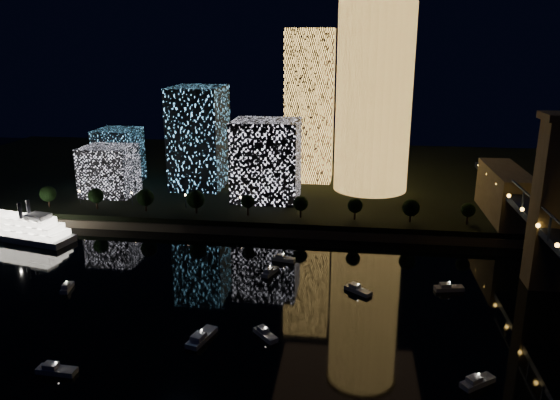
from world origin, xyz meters
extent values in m
plane|color=black|center=(0.00, 0.00, 0.00)|extent=(520.00, 520.00, 0.00)
cube|color=black|center=(0.00, 160.00, 2.50)|extent=(420.00, 160.00, 5.00)
cube|color=#6B5E4C|center=(0.00, 82.00, 1.50)|extent=(420.00, 6.00, 3.00)
cylinder|color=#F1B04D|center=(16.53, 132.86, 47.97)|extent=(32.00, 32.00, 85.94)
cube|color=#F1B04D|center=(-11.93, 147.95, 39.31)|extent=(21.57, 21.57, 68.62)
cube|color=silver|center=(-26.58, 111.47, 21.37)|extent=(26.61, 22.51, 32.75)
cube|color=#58B5EF|center=(-59.53, 129.20, 27.11)|extent=(22.11, 28.75, 44.23)
cube|color=silver|center=(-93.78, 109.27, 15.36)|extent=(20.73, 18.84, 20.73)
cube|color=#58B5EF|center=(-97.77, 129.06, 17.43)|extent=(17.75, 19.53, 24.85)
cube|color=#6B5E4C|center=(65.00, 50.00, 24.00)|extent=(11.00, 9.00, 48.00)
cube|color=#6B5E4C|center=(65.00, 100.00, 11.50)|extent=(12.00, 40.00, 23.00)
cube|color=navy|center=(60.00, 36.00, 21.50)|extent=(0.50, 0.50, 7.00)
cube|color=navy|center=(60.00, 60.00, 21.50)|extent=(0.50, 0.50, 7.00)
sphere|color=gold|center=(59.50, 45.00, 19.80)|extent=(1.20, 1.20, 1.20)
sphere|color=gold|center=(59.50, 90.00, 19.80)|extent=(1.20, 1.20, 1.20)
cube|color=silver|center=(-111.23, 66.39, 1.14)|extent=(46.86, 20.19, 2.28)
cube|color=white|center=(-111.23, 66.39, 3.33)|extent=(42.94, 18.43, 2.09)
cube|color=white|center=(-111.23, 66.39, 5.42)|extent=(39.02, 16.67, 2.09)
cube|color=white|center=(-111.23, 66.39, 7.52)|extent=(33.24, 14.49, 2.09)
cube|color=silver|center=(-100.08, 63.89, 9.33)|extent=(8.68, 7.23, 1.71)
cylinder|color=black|center=(-106.07, 63.28, 11.42)|extent=(1.33, 1.33, 5.71)
cylinder|color=black|center=(-105.24, 67.00, 11.42)|extent=(1.33, 1.33, 5.71)
cube|color=silver|center=(-12.54, 57.80, 0.60)|extent=(7.75, 3.68, 1.20)
cube|color=silver|center=(-13.64, 58.00, 1.70)|extent=(2.91, 2.37, 1.00)
sphere|color=white|center=(-12.54, 57.80, 2.60)|extent=(0.36, 0.36, 0.36)
cube|color=silver|center=(11.26, 37.88, 0.60)|extent=(8.09, 7.21, 1.20)
cube|color=silver|center=(10.29, 38.65, 1.70)|extent=(3.59, 3.48, 1.00)
sphere|color=white|center=(11.26, 37.88, 2.60)|extent=(0.36, 0.36, 0.36)
cube|color=silver|center=(37.05, 42.65, 0.60)|extent=(8.54, 4.16, 1.20)
cube|color=silver|center=(35.84, 42.41, 1.70)|extent=(3.23, 2.65, 1.00)
sphere|color=white|center=(37.05, 42.65, 2.60)|extent=(0.36, 0.36, 0.36)
cube|color=silver|center=(-53.07, -9.92, 0.60)|extent=(8.75, 3.16, 1.20)
cube|color=silver|center=(-54.36, -9.86, 1.70)|extent=(3.12, 2.38, 1.00)
sphere|color=white|center=(-53.07, -9.92, 2.60)|extent=(0.36, 0.36, 0.36)
cube|color=silver|center=(35.71, -2.25, 0.60)|extent=(8.03, 6.90, 1.20)
cube|color=silver|center=(34.74, -2.98, 1.70)|extent=(3.52, 3.37, 1.00)
sphere|color=white|center=(35.71, -2.25, 2.60)|extent=(0.36, 0.36, 0.36)
cube|color=silver|center=(-10.93, 10.51, 0.60)|extent=(6.88, 7.25, 1.20)
cube|color=silver|center=(-11.69, 11.35, 1.70)|extent=(3.24, 3.29, 1.00)
sphere|color=white|center=(-10.93, 10.51, 2.60)|extent=(0.36, 0.36, 0.36)
cube|color=silver|center=(-25.82, 7.40, 0.60)|extent=(5.79, 10.52, 1.20)
cube|color=silver|center=(-26.22, 5.95, 1.70)|extent=(3.45, 4.08, 1.00)
sphere|color=white|center=(-25.82, 7.40, 2.60)|extent=(0.36, 0.36, 0.36)
cube|color=silver|center=(-71.31, 28.56, 0.60)|extent=(3.24, 6.80, 1.20)
cube|color=silver|center=(-71.13, 27.60, 1.70)|extent=(2.09, 2.56, 1.00)
sphere|color=white|center=(-71.31, 28.56, 2.60)|extent=(0.36, 0.36, 0.36)
cube|color=silver|center=(-15.32, 47.15, 0.60)|extent=(4.66, 7.58, 1.20)
cube|color=silver|center=(-15.69, 46.13, 1.70)|extent=(2.63, 3.02, 1.00)
sphere|color=white|center=(-15.32, 47.15, 2.60)|extent=(0.36, 0.36, 0.36)
cylinder|color=black|center=(-110.00, 88.00, 7.00)|extent=(0.70, 0.70, 4.00)
sphere|color=black|center=(-110.00, 88.00, 10.50)|extent=(6.37, 6.37, 6.37)
cylinder|color=black|center=(-90.00, 88.00, 7.00)|extent=(0.70, 0.70, 4.00)
sphere|color=black|center=(-90.00, 88.00, 10.50)|extent=(5.94, 5.94, 5.94)
cylinder|color=black|center=(-70.00, 88.00, 7.00)|extent=(0.70, 0.70, 4.00)
sphere|color=black|center=(-70.00, 88.00, 10.50)|extent=(6.63, 6.63, 6.63)
cylinder|color=black|center=(-50.00, 88.00, 7.00)|extent=(0.70, 0.70, 4.00)
sphere|color=black|center=(-50.00, 88.00, 10.50)|extent=(6.89, 6.89, 6.89)
cylinder|color=black|center=(-30.00, 88.00, 7.00)|extent=(0.70, 0.70, 4.00)
sphere|color=black|center=(-30.00, 88.00, 10.50)|extent=(5.09, 5.09, 5.09)
cylinder|color=black|center=(-10.00, 88.00, 7.00)|extent=(0.70, 0.70, 4.00)
sphere|color=black|center=(-10.00, 88.00, 10.50)|extent=(5.61, 5.61, 5.61)
cylinder|color=black|center=(10.00, 88.00, 7.00)|extent=(0.70, 0.70, 4.00)
sphere|color=black|center=(10.00, 88.00, 10.50)|extent=(5.55, 5.55, 5.55)
cylinder|color=black|center=(30.00, 88.00, 7.00)|extent=(0.70, 0.70, 4.00)
sphere|color=black|center=(30.00, 88.00, 10.50)|extent=(6.35, 6.35, 6.35)
cylinder|color=black|center=(50.00, 88.00, 7.00)|extent=(0.70, 0.70, 4.00)
sphere|color=black|center=(50.00, 88.00, 10.50)|extent=(5.14, 5.14, 5.14)
cylinder|color=black|center=(-100.00, 94.00, 7.50)|extent=(0.24, 0.24, 5.00)
sphere|color=#FFCC7F|center=(-100.00, 94.00, 10.30)|extent=(0.70, 0.70, 0.70)
cylinder|color=black|center=(-78.00, 94.00, 7.50)|extent=(0.24, 0.24, 5.00)
sphere|color=#FFCC7F|center=(-78.00, 94.00, 10.30)|extent=(0.70, 0.70, 0.70)
cylinder|color=black|center=(-56.00, 94.00, 7.50)|extent=(0.24, 0.24, 5.00)
sphere|color=#FFCC7F|center=(-56.00, 94.00, 10.30)|extent=(0.70, 0.70, 0.70)
cylinder|color=black|center=(-34.00, 94.00, 7.50)|extent=(0.24, 0.24, 5.00)
sphere|color=#FFCC7F|center=(-34.00, 94.00, 10.30)|extent=(0.70, 0.70, 0.70)
cylinder|color=black|center=(-12.00, 94.00, 7.50)|extent=(0.24, 0.24, 5.00)
sphere|color=#FFCC7F|center=(-12.00, 94.00, 10.30)|extent=(0.70, 0.70, 0.70)
cylinder|color=black|center=(10.00, 94.00, 7.50)|extent=(0.24, 0.24, 5.00)
sphere|color=#FFCC7F|center=(10.00, 94.00, 10.30)|extent=(0.70, 0.70, 0.70)
cylinder|color=black|center=(32.00, 94.00, 7.50)|extent=(0.24, 0.24, 5.00)
sphere|color=#FFCC7F|center=(32.00, 94.00, 10.30)|extent=(0.70, 0.70, 0.70)
camera|label=1|loc=(7.94, -104.54, 68.89)|focal=35.00mm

